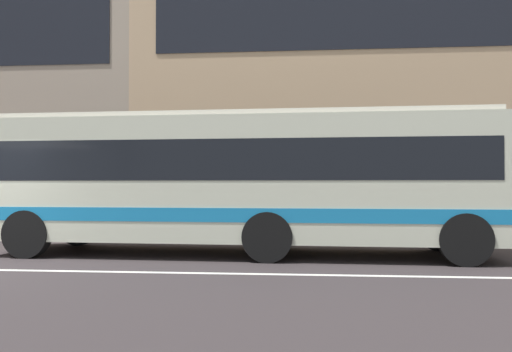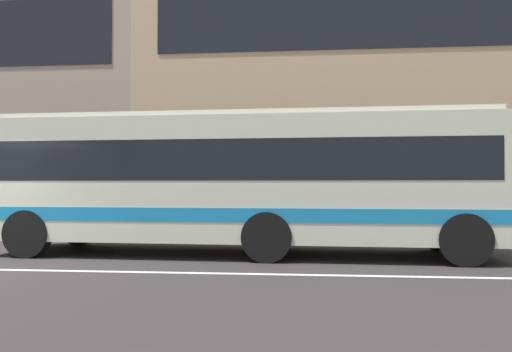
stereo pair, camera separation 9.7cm
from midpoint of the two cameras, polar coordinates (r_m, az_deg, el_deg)
name	(u,v)px [view 1 (the left image)]	position (r m, az deg, el deg)	size (l,w,h in m)	color
apartment_block_right	(455,65)	(24.03, 20.56, 11.17)	(25.32, 8.06, 13.11)	tan
transit_bus	(243,178)	(11.65, -1.60, -0.19)	(10.90, 3.00, 3.05)	beige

